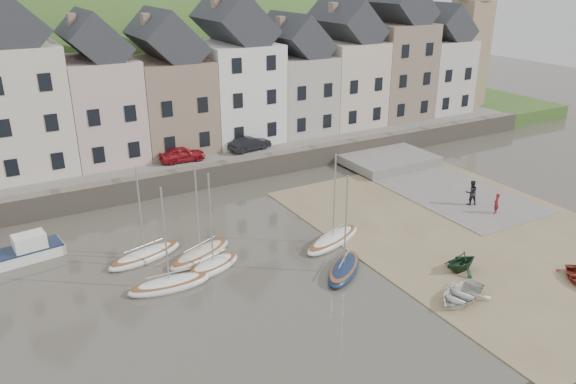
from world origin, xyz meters
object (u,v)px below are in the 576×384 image
sailboat_0 (145,255)px  person_dark (471,193)px  car_left (182,154)px  rowboat_white (461,295)px  person_red (496,203)px  car_right (250,143)px  rowboat_green (461,261)px

sailboat_0 → person_dark: 24.16m
car_left → rowboat_white: bearing=-162.0°
person_red → car_right: car_right is taller
sailboat_0 → rowboat_green: sailboat_0 is taller
sailboat_0 → person_red: bearing=-13.7°
sailboat_0 → rowboat_green: bearing=-33.9°
person_dark → car_left: size_ratio=0.50×
car_left → person_dark: bearing=-130.3°
rowboat_green → person_red: person_red is taller
rowboat_white → person_dark: (10.37, 9.18, 0.66)m
person_dark → person_red: bearing=120.3°
person_red → car_left: 25.23m
car_left → person_red: bearing=-133.1°
person_red → person_dark: 2.12m
rowboat_white → person_dark: size_ratio=1.79×
rowboat_green → car_right: car_right is taller
rowboat_green → car_right: (-2.66, 23.04, 1.56)m
person_red → car_left: (-17.34, 18.28, 1.36)m
sailboat_0 → car_left: size_ratio=1.66×
rowboat_green → person_dark: (7.99, 6.85, 0.40)m
sailboat_0 → rowboat_white: size_ratio=1.84×
person_dark → car_left: (-16.98, 16.19, 1.17)m
person_red → car_left: bearing=-75.9°
rowboat_white → person_red: 12.88m
car_left → car_right: car_left is taller
rowboat_green → car_right: size_ratio=0.60×
rowboat_white → car_left: size_ratio=0.90×
rowboat_green → car_left: size_ratio=0.62×
sailboat_0 → rowboat_green: 19.11m
person_red → person_dark: size_ratio=0.80×
car_left → car_right: 6.33m
person_dark → car_right: bearing=-36.2°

